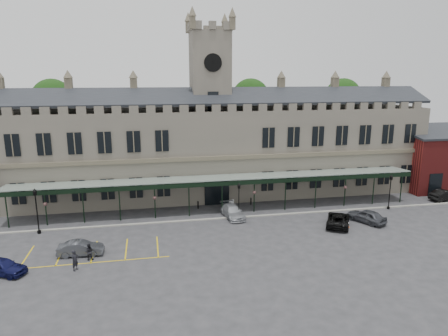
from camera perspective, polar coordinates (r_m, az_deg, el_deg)
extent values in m
plane|color=#2F2F32|center=(42.24, 1.56, -9.78)|extent=(140.00, 140.00, 0.00)
cube|color=#5C564C|center=(55.64, -1.95, 2.28)|extent=(60.00, 10.00, 12.00)
cube|color=brown|center=(50.59, -1.03, 1.43)|extent=(60.00, 0.35, 0.50)
cube|color=black|center=(52.26, -1.58, 10.21)|extent=(60.00, 4.77, 2.20)
cube|color=black|center=(57.19, -2.41, 10.45)|extent=(60.00, 4.77, 2.20)
cube|color=black|center=(51.70, -1.03, -3.23)|extent=(3.20, 0.18, 3.80)
cube|color=#5C564C|center=(54.93, -1.99, 7.41)|extent=(5.00, 5.00, 22.00)
cylinder|color=silver|center=(52.16, -1.60, 14.82)|extent=(2.20, 0.12, 2.20)
cylinder|color=black|center=(52.09, -1.58, 14.82)|extent=(2.30, 0.04, 2.30)
cube|color=black|center=(52.24, -1.56, 9.33)|extent=(1.40, 0.12, 2.80)
cube|color=#8C9E93|center=(49.31, -0.66, -1.38)|extent=(50.00, 4.00, 0.40)
cube|color=black|center=(47.47, -0.23, -2.26)|extent=(50.00, 0.18, 0.50)
cube|color=maroon|center=(67.51, 28.36, 0.89)|extent=(12.00, 8.00, 8.00)
cube|color=black|center=(66.83, 28.78, 4.67)|extent=(12.40, 8.36, 1.47)
cube|color=gray|center=(47.23, 0.12, -7.17)|extent=(60.00, 0.40, 0.12)
cylinder|color=#332314|center=(65.27, -22.73, 2.87)|extent=(0.70, 0.70, 12.00)
sphere|color=black|center=(64.53, -23.28, 9.00)|extent=(6.00, 6.00, 6.00)
cylinder|color=#332314|center=(65.94, 3.72, 3.96)|extent=(0.70, 0.70, 12.00)
sphere|color=black|center=(65.21, 3.81, 10.04)|extent=(6.00, 6.00, 6.00)
cylinder|color=#332314|center=(71.63, 16.24, 4.19)|extent=(0.70, 0.70, 12.00)
sphere|color=black|center=(70.96, 16.60, 9.78)|extent=(6.00, 6.00, 6.00)
cylinder|color=black|center=(47.28, -24.89, -8.29)|extent=(0.39, 0.39, 0.32)
cylinder|color=black|center=(46.64, -25.13, -6.00)|extent=(0.13, 0.13, 4.30)
cube|color=black|center=(45.99, -25.40, -3.27)|extent=(0.30, 0.30, 0.43)
cone|color=black|center=(45.89, -25.45, -2.82)|extent=(0.47, 0.47, 0.32)
cylinder|color=black|center=(47.27, 2.12, -7.06)|extent=(0.34, 0.34, 0.28)
cylinder|color=black|center=(46.70, 2.13, -5.07)|extent=(0.11, 0.11, 3.73)
cube|color=black|center=(46.12, 2.15, -2.71)|extent=(0.26, 0.26, 0.37)
cone|color=black|center=(46.03, 2.16, -2.31)|extent=(0.41, 0.41, 0.28)
cylinder|color=black|center=(54.58, 22.42, -5.28)|extent=(0.35, 0.35, 0.29)
cylinder|color=black|center=(54.08, 22.58, -3.48)|extent=(0.12, 0.12, 3.86)
cube|color=black|center=(53.56, 22.77, -1.35)|extent=(0.27, 0.27, 0.39)
cone|color=black|center=(53.48, 22.80, -1.00)|extent=(0.42, 0.42, 0.29)
cube|color=#F65307|center=(46.73, 17.20, -8.06)|extent=(0.39, 0.39, 0.04)
cone|color=#F65307|center=(46.61, 17.23, -7.67)|extent=(0.46, 0.46, 0.73)
cylinder|color=silver|center=(46.58, 17.23, -7.55)|extent=(0.30, 0.30, 0.10)
cylinder|color=black|center=(50.84, 1.08, -5.48)|extent=(0.06, 0.06, 0.46)
cube|color=silver|center=(50.74, 1.08, -5.13)|extent=(0.64, 0.18, 1.11)
cylinder|color=black|center=(50.64, -3.73, -5.28)|extent=(0.17, 0.17, 0.96)
cylinder|color=black|center=(52.21, 3.87, -4.74)|extent=(0.16, 0.16, 0.92)
imported|color=#0D0F3B|center=(39.32, -29.11, -12.20)|extent=(4.49, 3.29, 1.42)
imported|color=#3E4046|center=(40.23, -19.79, -10.74)|extent=(4.21, 1.64, 1.37)
imported|color=#A8ABB0|center=(47.50, 1.23, -6.23)|extent=(2.59, 5.08, 1.41)
imported|color=black|center=(46.72, 16.00, -7.08)|extent=(4.52, 5.61, 1.42)
imported|color=#3E4046|center=(48.67, 19.67, -6.47)|extent=(3.70, 4.78, 1.52)
imported|color=black|center=(61.45, 29.03, -3.38)|extent=(4.74, 2.48, 1.49)
imported|color=black|center=(37.40, -20.51, -12.23)|extent=(0.74, 0.81, 1.87)
imported|color=black|center=(38.98, -18.73, -11.26)|extent=(0.78, 0.60, 1.59)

